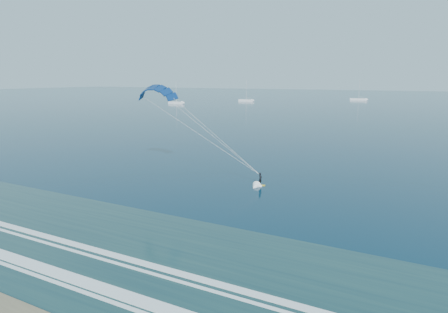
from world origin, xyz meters
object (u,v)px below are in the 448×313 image
object	(u,v)px
sailboat_0	(176,103)
sailboat_2	(359,99)
sailboat_1	(246,100)
kitesurfer_rig	(204,129)

from	to	relation	value
sailboat_0	sailboat_2	distance (m)	111.38
sailboat_0	sailboat_1	size ratio (longest dim) A/B	0.99
sailboat_1	sailboat_0	bearing A→B (deg)	-122.12
sailboat_1	sailboat_2	size ratio (longest dim) A/B	0.93
kitesurfer_rig	sailboat_0	bearing A→B (deg)	126.50
sailboat_1	sailboat_2	world-z (taller)	sailboat_2
sailboat_0	sailboat_1	xyz separation A→B (m)	(22.94, 36.55, 0.00)
kitesurfer_rig	sailboat_1	size ratio (longest dim) A/B	1.52
sailboat_1	sailboat_2	xyz separation A→B (m)	(54.48, 43.52, 0.00)
kitesurfer_rig	sailboat_2	xyz separation A→B (m)	(-18.02, 209.06, -6.21)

